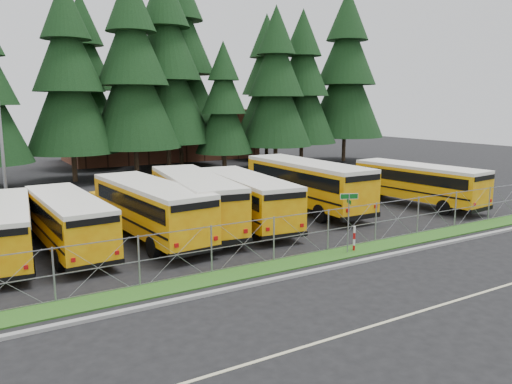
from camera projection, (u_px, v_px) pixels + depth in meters
ground at (331, 243)px, 24.70m from camera, size 120.00×120.00×0.00m
curb at (375, 258)px, 22.07m from camera, size 50.00×0.25×0.12m
grass_verge at (354, 251)px, 23.26m from camera, size 50.00×1.40×0.06m
road_lane_line at (472, 296)px, 17.93m from camera, size 50.00×0.12×0.01m
chainlink_fence at (345, 227)px, 23.68m from camera, size 44.00×0.10×2.00m
brick_building at (162, 134)px, 61.03m from camera, size 22.00×10.00×6.00m
bus_0 at (3, 231)px, 21.94m from camera, size 3.28×9.95×2.56m
bus_1 at (67, 223)px, 23.28m from camera, size 2.83×10.08×2.62m
bus_2 at (147, 211)px, 25.26m from camera, size 3.53×11.28×2.91m
bus_3 at (193, 202)px, 27.20m from camera, size 4.21×11.72×3.00m
bus_4 at (244, 200)px, 28.20m from camera, size 3.67×11.00×2.83m
bus_6 at (303, 185)px, 32.12m from camera, size 2.85×12.04×3.16m
bus_east at (414, 185)px, 33.58m from camera, size 3.67×10.80×2.78m
street_sign at (349, 210)px, 22.59m from camera, size 0.78×0.52×2.81m
striped_bollard at (354, 239)px, 23.16m from camera, size 0.11×0.11×1.20m
light_standard at (0, 125)px, 29.85m from camera, size 0.70×0.35×10.14m
conifer_3 at (69, 82)px, 42.41m from camera, size 7.75×7.75×17.13m
conifer_4 at (133, 75)px, 44.90m from camera, size 8.36×8.36×18.49m
conifer_5 at (166, 71)px, 48.64m from camera, size 8.97×8.97×19.83m
conifer_6 at (224, 107)px, 49.07m from camera, size 5.77×5.77×12.75m
conifer_7 at (276, 89)px, 50.90m from camera, size 7.45×7.45×16.47m
conifer_8 at (302, 88)px, 54.20m from camera, size 7.55×7.55×16.70m
conifer_9 at (346, 76)px, 57.41m from camera, size 8.86×8.86×19.59m
conifer_11 at (84, 82)px, 51.36m from camera, size 8.08×8.08×17.86m
conifer_12 at (179, 64)px, 52.42m from camera, size 9.77×9.77×21.61m
conifer_13 at (267, 88)px, 59.79m from camera, size 7.76×7.76×17.16m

